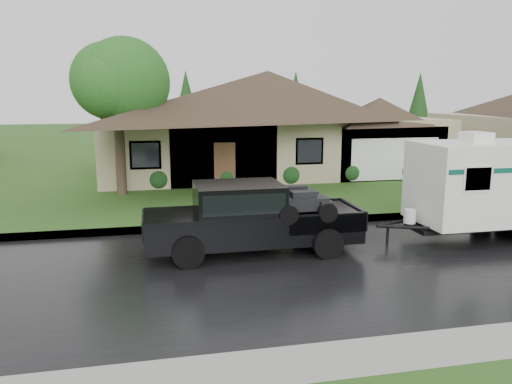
# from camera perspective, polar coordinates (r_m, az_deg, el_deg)

# --- Properties ---
(ground) EXTENTS (140.00, 140.00, 0.00)m
(ground) POSITION_cam_1_polar(r_m,az_deg,el_deg) (15.28, 6.13, -5.78)
(ground) COLOR #2B5219
(ground) RESTS_ON ground
(road) EXTENTS (140.00, 8.00, 0.01)m
(road) POSITION_cam_1_polar(r_m,az_deg,el_deg) (13.49, 8.79, -8.13)
(road) COLOR black
(road) RESTS_ON ground
(curb) EXTENTS (140.00, 0.50, 0.15)m
(curb) POSITION_cam_1_polar(r_m,az_deg,el_deg) (17.33, 3.83, -3.46)
(curb) COLOR gray
(curb) RESTS_ON ground
(lawn) EXTENTS (140.00, 26.00, 0.15)m
(lawn) POSITION_cam_1_polar(r_m,az_deg,el_deg) (29.57, -2.91, 2.57)
(lawn) COLOR #2B5219
(lawn) RESTS_ON ground
(house_main) EXTENTS (19.44, 10.80, 6.90)m
(house_main) POSITION_cam_1_polar(r_m,az_deg,el_deg) (28.59, 2.00, 9.37)
(house_main) COLOR tan
(house_main) RESTS_ON lawn
(tree_left_green) EXTENTS (3.93, 3.93, 6.51)m
(tree_left_green) POSITION_cam_1_polar(r_m,az_deg,el_deg) (22.18, -15.62, 11.30)
(tree_left_green) COLOR #382B1E
(tree_left_green) RESTS_ON lawn
(shrub_row) EXTENTS (13.60, 1.00, 1.00)m
(shrub_row) POSITION_cam_1_polar(r_m,az_deg,el_deg) (24.41, 3.86, 2.14)
(shrub_row) COLOR #143814
(shrub_row) RESTS_ON lawn
(pickup_truck) EXTENTS (5.98, 2.27, 1.99)m
(pickup_truck) POSITION_cam_1_polar(r_m,az_deg,el_deg) (14.03, -0.85, -2.72)
(pickup_truck) COLOR black
(pickup_truck) RESTS_ON ground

